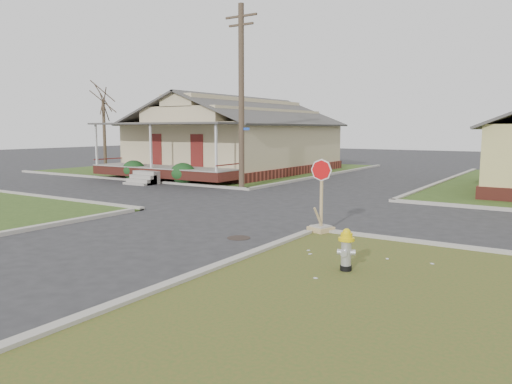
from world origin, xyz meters
The scene contains 11 objects.
ground centered at (0.00, 0.00, 0.00)m, with size 120.00×120.00×0.00m, color #272729.
verge_far_left centered at (-13.00, 18.00, 0.03)m, with size 19.00×19.00×0.05m, color #304819.
curbs centered at (0.00, 5.00, 0.00)m, with size 80.00×40.00×0.12m, color #A09B91, non-canonical shape.
manhole centered at (2.20, -0.50, 0.01)m, with size 0.64×0.64×0.01m, color black.
corner_house centered at (-10.00, 16.68, 2.28)m, with size 10.10×15.50×5.30m.
utility_pole centered at (-4.20, 8.90, 4.66)m, with size 1.80×0.28×9.00m.
tree_far_left centered at (-18.00, 12.00, 2.50)m, with size 0.22×0.22×4.90m, color #3C2F23.
fire_hydrant centered at (6.01, -2.02, 0.54)m, with size 0.34×0.34×0.90m.
stop_sign centered at (3.82, 1.33, 0.50)m, with size 0.60×0.58×2.11m.
hedge_left centered at (-11.84, 8.86, 0.61)m, with size 1.46×1.20×1.12m, color #143716.
hedge_right centered at (-8.02, 8.82, 0.61)m, with size 1.46×1.20×1.12m, color #143716.
Camera 1 is at (9.98, -11.59, 3.01)m, focal length 35.00 mm.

